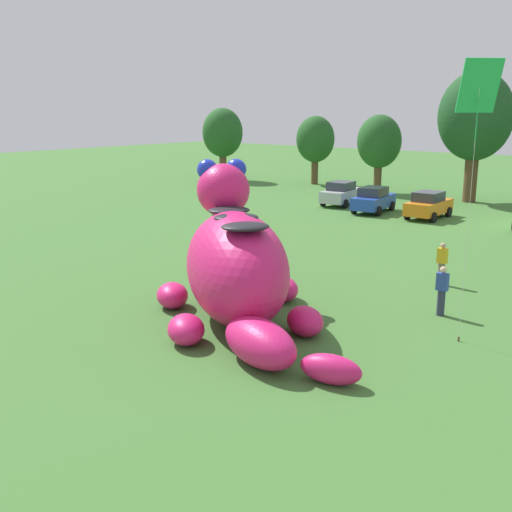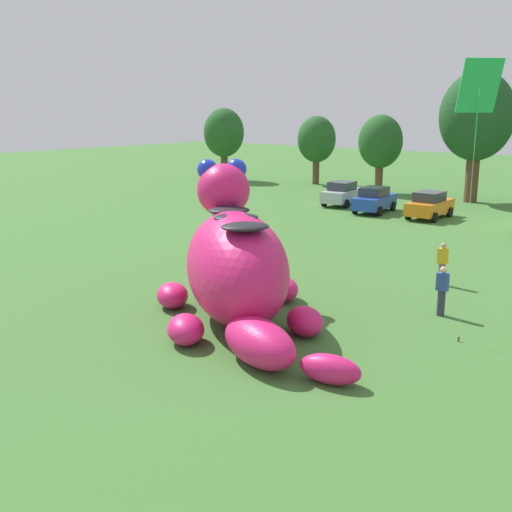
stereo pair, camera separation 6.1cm
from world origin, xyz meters
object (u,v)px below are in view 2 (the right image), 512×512
(spectator_near_inflatable, at_px, (217,224))
(spectator_by_cars, at_px, (442,291))
(car_silver, at_px, (343,193))
(spectator_far_side, at_px, (219,245))
(tethered_flying_kite, at_px, (479,91))
(car_orange, at_px, (430,205))
(giant_inflatable_creature, at_px, (237,266))
(spectator_mid_field, at_px, (442,264))
(car_blue, at_px, (374,200))

(spectator_near_inflatable, height_order, spectator_by_cars, same)
(car_silver, height_order, spectator_near_inflatable, car_silver)
(spectator_far_side, relative_size, tethered_flying_kite, 0.21)
(spectator_by_cars, bearing_deg, spectator_far_side, 177.57)
(car_orange, relative_size, spectator_far_side, 2.43)
(giant_inflatable_creature, relative_size, spectator_mid_field, 5.54)
(spectator_far_side, height_order, tethered_flying_kite, tethered_flying_kite)
(spectator_near_inflatable, relative_size, spectator_by_cars, 1.00)
(car_orange, distance_m, tethered_flying_kite, 22.74)
(tethered_flying_kite, bearing_deg, spectator_by_cars, 126.04)
(car_blue, relative_size, spectator_by_cars, 2.51)
(car_blue, bearing_deg, spectator_by_cars, -54.98)
(car_blue, distance_m, spectator_by_cars, 21.24)
(car_blue, height_order, spectator_mid_field, car_blue)
(car_blue, xyz_separation_m, spectator_by_cars, (12.19, -17.39, -0.01))
(car_orange, relative_size, spectator_mid_field, 2.43)
(spectator_by_cars, height_order, tethered_flying_kite, tethered_flying_kite)
(car_blue, height_order, tethered_flying_kite, tethered_flying_kite)
(car_silver, bearing_deg, giant_inflatable_creature, -65.86)
(tethered_flying_kite, bearing_deg, car_silver, 129.32)
(car_silver, bearing_deg, car_orange, -9.36)
(car_blue, distance_m, spectator_mid_field, 17.46)
(spectator_by_cars, bearing_deg, spectator_near_inflatable, 163.92)
(giant_inflatable_creature, xyz_separation_m, car_orange, (-3.33, 22.31, -1.00))
(car_orange, relative_size, spectator_by_cars, 2.43)
(car_silver, distance_m, spectator_mid_field, 20.65)
(spectator_by_cars, bearing_deg, car_silver, 129.64)
(tethered_flying_kite, bearing_deg, spectator_near_inflatable, 158.88)
(car_silver, relative_size, car_blue, 1.00)
(tethered_flying_kite, bearing_deg, car_blue, 125.12)
(car_orange, bearing_deg, car_blue, -177.53)
(spectator_far_side, bearing_deg, car_orange, 82.26)
(giant_inflatable_creature, relative_size, car_blue, 2.21)
(car_orange, xyz_separation_m, spectator_near_inflatable, (-5.91, -13.46, -0.01))
(car_blue, height_order, spectator_by_cars, car_blue)
(car_orange, height_order, spectator_mid_field, car_orange)
(giant_inflatable_creature, bearing_deg, tethered_flying_kite, 23.62)
(spectator_near_inflatable, height_order, spectator_mid_field, same)
(car_orange, distance_m, spectator_near_inflatable, 14.70)
(car_silver, xyz_separation_m, spectator_far_side, (4.87, -18.29, -0.01))
(spectator_far_side, bearing_deg, car_blue, 95.15)
(car_blue, bearing_deg, spectator_far_side, -84.85)
(car_blue, bearing_deg, giant_inflatable_creature, -72.02)
(car_orange, xyz_separation_m, spectator_by_cars, (8.34, -17.56, -0.01))
(car_silver, height_order, spectator_mid_field, car_silver)
(spectator_by_cars, xyz_separation_m, spectator_far_side, (-10.66, 0.45, 0.00))
(spectator_near_inflatable, height_order, spectator_far_side, same)
(car_silver, height_order, tethered_flying_kite, tethered_flying_kite)
(car_blue, height_order, spectator_far_side, car_blue)
(car_orange, xyz_separation_m, spectator_mid_field, (6.82, -13.98, -0.01))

